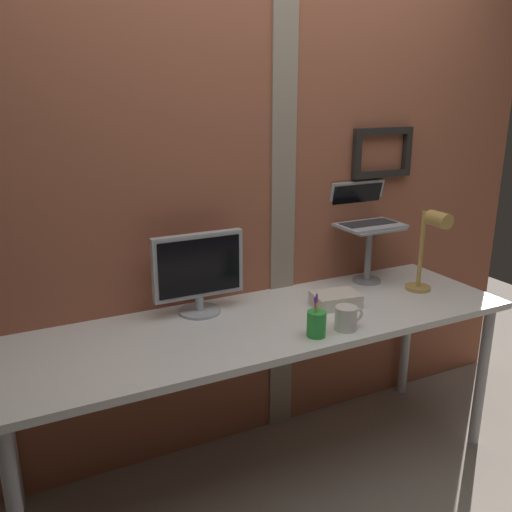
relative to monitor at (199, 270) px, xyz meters
name	(u,v)px	position (x,y,z in m)	size (l,w,h in m)	color
ground_plane	(299,472)	(0.35, -0.27, -0.94)	(6.00, 6.00, 0.00)	gray
brick_wall_back	(255,166)	(0.35, 0.18, 0.39)	(3.12, 0.16, 2.67)	#9E563D
desk	(267,335)	(0.22, -0.20, -0.26)	(2.15, 0.64, 0.75)	white
monitor	(199,270)	(0.00, 0.00, 0.00)	(0.39, 0.18, 0.35)	#ADB2B7
laptop_stand	(369,245)	(0.89, 0.00, 0.00)	(0.28, 0.22, 0.28)	gray
laptop	(363,213)	(0.89, 0.06, 0.15)	(0.31, 0.25, 0.21)	#ADB2B7
desk_lamp	(430,242)	(1.04, -0.25, 0.06)	(0.12, 0.20, 0.40)	tan
pen_cup	(316,323)	(0.32, -0.42, -0.14)	(0.07, 0.07, 0.17)	green
coffee_mug	(346,318)	(0.46, -0.42, -0.14)	(0.13, 0.09, 0.09)	silver
paper_clutter_stack	(336,300)	(0.56, -0.20, -0.16)	(0.20, 0.14, 0.06)	silver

